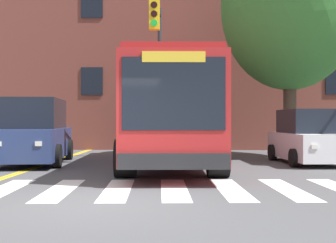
{
  "coord_description": "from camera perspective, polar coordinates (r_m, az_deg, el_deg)",
  "views": [
    {
      "loc": [
        1.66,
        -8.28,
        1.51
      ],
      "look_at": [
        1.26,
        6.25,
        1.47
      ],
      "focal_mm": 50.0,
      "sensor_mm": 36.0,
      "label": 1
    }
  ],
  "objects": [
    {
      "name": "traffic_light_overhead",
      "position": [
        17.55,
        -1.26,
        8.42
      ],
      "size": [
        0.34,
        3.15,
        5.96
      ],
      "color": "#28282D",
      "rests_on": "ground"
    },
    {
      "name": "lane_line_yellow_inner",
      "position": [
        24.57,
        -9.51,
        -3.35
      ],
      "size": [
        0.12,
        36.0,
        0.01
      ],
      "primitive_type": "cube",
      "color": "gold",
      "rests_on": "ground"
    },
    {
      "name": "car_white_far_lane",
      "position": [
        17.0,
        16.65,
        -2.02
      ],
      "size": [
        2.24,
        4.26,
        1.88
      ],
      "color": "white",
      "rests_on": "ground"
    },
    {
      "name": "building_facade",
      "position": [
        29.24,
        -7.45,
        10.95
      ],
      "size": [
        30.72,
        9.76,
        13.95
      ],
      "color": "brown",
      "rests_on": "ground"
    },
    {
      "name": "crosswalk",
      "position": [
        10.37,
        -9.61,
        -8.19
      ],
      "size": [
        11.83,
        3.91,
        0.01
      ],
      "color": "white",
      "rests_on": "ground"
    },
    {
      "name": "car_navy_near_lane",
      "position": [
        16.87,
        -15.9,
        -1.36
      ],
      "size": [
        2.64,
        5.26,
        2.25
      ],
      "color": "navy",
      "rests_on": "ground"
    },
    {
      "name": "lane_line_yellow_outer",
      "position": [
        24.54,
        -9.15,
        -3.35
      ],
      "size": [
        0.12,
        36.0,
        0.01
      ],
      "primitive_type": "cube",
      "color": "gold",
      "rests_on": "ground"
    },
    {
      "name": "street_tree_curbside_large",
      "position": [
        20.27,
        14.64,
        13.74
      ],
      "size": [
        7.61,
        7.89,
        9.83
      ],
      "color": "#4C3D2D",
      "rests_on": "ground"
    },
    {
      "name": "ground_plane",
      "position": [
        8.58,
        -9.77,
        -9.98
      ],
      "size": [
        120.0,
        120.0,
        0.0
      ],
      "primitive_type": "plane",
      "color": "#4C4C4F"
    },
    {
      "name": "city_bus",
      "position": [
        15.57,
        0.2,
        1.19
      ],
      "size": [
        3.31,
        10.63,
        3.29
      ],
      "color": "#B22323",
      "rests_on": "ground"
    }
  ]
}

